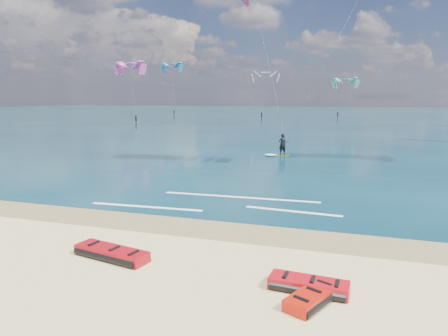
# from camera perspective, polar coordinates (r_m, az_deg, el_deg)

# --- Properties ---
(ground) EXTENTS (320.00, 320.00, 0.00)m
(ground) POSITION_cam_1_polar(r_m,az_deg,el_deg) (52.28, 8.73, 4.32)
(ground) COLOR tan
(ground) RESTS_ON ground
(wet_sand_strip) EXTENTS (320.00, 2.40, 0.01)m
(wet_sand_strip) POSITION_cam_1_polar(r_m,az_deg,el_deg) (17.16, -10.24, -7.68)
(wet_sand_strip) COLOR brown
(wet_sand_strip) RESTS_ON ground
(sea) EXTENTS (320.00, 200.00, 0.04)m
(sea) POSITION_cam_1_polar(r_m,az_deg,el_deg) (115.82, 13.50, 7.31)
(sea) COLOR #082430
(sea) RESTS_ON ground
(packed_kite_left) EXTENTS (3.01, 1.62, 0.40)m
(packed_kite_left) POSITION_cam_1_polar(r_m,az_deg,el_deg) (13.91, -15.73, -12.26)
(packed_kite_left) COLOR #A30810
(packed_kite_left) RESTS_ON ground
(packed_kite_mid) EXTENTS (2.40, 1.23, 0.38)m
(packed_kite_mid) POSITION_cam_1_polar(r_m,az_deg,el_deg) (11.61, 11.94, -16.76)
(packed_kite_mid) COLOR red
(packed_kite_mid) RESTS_ON ground
(packed_kite_right) EXTENTS (1.73, 2.19, 0.36)m
(packed_kite_right) POSITION_cam_1_polar(r_m,az_deg,el_deg) (11.04, 12.46, -18.29)
(packed_kite_right) COLOR red
(packed_kite_right) RESTS_ON ground
(kitesurfer_main) EXTENTS (10.65, 8.44, 16.23)m
(kitesurfer_main) POSITION_cam_1_polar(r_m,az_deg,el_deg) (31.94, 10.05, 15.68)
(kitesurfer_main) COLOR #ADD218
(kitesurfer_main) RESTS_ON sea
(shoreline_foam) EXTENTS (11.85, 3.64, 0.01)m
(shoreline_foam) POSITION_cam_1_polar(r_m,az_deg,el_deg) (19.71, -0.04, -5.05)
(shoreline_foam) COLOR white
(shoreline_foam) RESTS_ON ground
(distant_kites) EXTENTS (78.68, 36.38, 13.89)m
(distant_kites) POSITION_cam_1_polar(r_m,az_deg,el_deg) (90.12, 5.77, 10.41)
(distant_kites) COLOR gold
(distant_kites) RESTS_ON ground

